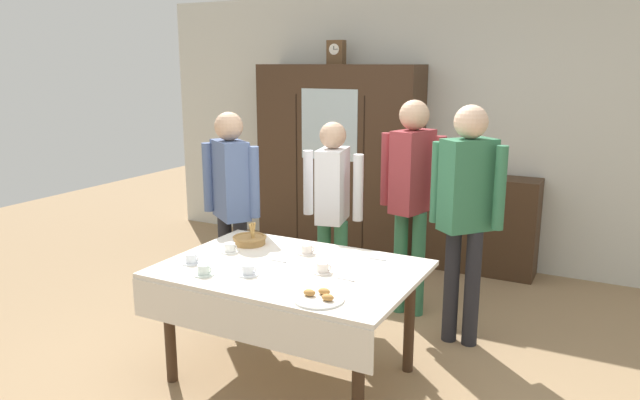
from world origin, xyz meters
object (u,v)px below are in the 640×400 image
Objects in this scene: wall_cabinet at (339,160)px; person_beside_shelf at (231,194)px; spoon_far_left at (281,261)px; pastry_plate at (319,298)px; tea_cup_near_left at (204,270)px; tea_cup_center at (323,268)px; person_by_cabinet at (333,200)px; spoon_front_edge at (349,280)px; tea_cup_front_edge at (230,248)px; bread_basket at (250,239)px; person_behind_table_left at (412,186)px; person_near_right_end at (467,201)px; tea_cup_mid_right at (307,250)px; dining_table at (288,283)px; bookshelf_low at (483,224)px; mantel_clock at (336,52)px; tea_cup_near_right at (248,270)px; book_stack at (486,173)px; tea_cup_mid_left at (192,259)px; spoon_back_edge at (381,260)px.

wall_cabinet is 1.92m from person_beside_shelf.
pastry_plate is at bearing -41.15° from spoon_far_left.
person_beside_shelf is at bearing 117.15° from tea_cup_near_left.
wall_cabinet is 7.11× the size of pastry_plate.
tea_cup_center is 1.17m from person_by_cabinet.
spoon_front_edge is (0.02, 0.34, -0.01)m from pastry_plate.
bread_basket is (0.02, 0.21, 0.01)m from tea_cup_front_edge.
bread_basket is 1.36m from person_behind_table_left.
person_behind_table_left is (-0.51, 0.33, 0.00)m from person_near_right_end.
tea_cup_front_edge is 0.46× the size of pastry_plate.
tea_cup_mid_right is (0.86, -2.28, -0.22)m from wall_cabinet.
spoon_far_left is at bearing -29.86° from bread_basket.
tea_cup_front_edge reaches higher than dining_table.
bookshelf_low is 8.61× the size of spoon_far_left.
bread_basket is 1.55m from person_near_right_end.
mantel_clock reaches higher than wall_cabinet.
tea_cup_center is at bearing -9.20° from spoon_far_left.
bread_basket reaches higher than tea_cup_center.
spoon_far_left is 1.03m from person_by_cabinet.
spoon_far_left is 0.53m from spoon_front_edge.
mantel_clock is 1.00× the size of bread_basket.
tea_cup_mid_right is at bearing 77.19° from tea_cup_near_right.
tea_cup_mid_right is at bearing 96.43° from dining_table.
mantel_clock reaches higher than spoon_far_left.
book_stack reaches higher than tea_cup_near_left.
dining_table is 2.72m from bookshelf_low.
tea_cup_near_left is (-0.36, -0.65, 0.00)m from tea_cup_mid_right.
person_beside_shelf is at bearing 138.88° from bread_basket.
spoon_far_left is 1.03m from person_beside_shelf.
mantel_clock is 1.85× the size of tea_cup_mid_right.
tea_cup_mid_left is 1.00× the size of tea_cup_near_left.
tea_cup_near_left is 0.46× the size of pastry_plate.
person_behind_table_left is (-0.09, 1.36, 0.31)m from spoon_front_edge.
person_near_right_end reaches higher than pastry_plate.
tea_cup_center is (-0.41, -2.61, 0.31)m from bookshelf_low.
person_behind_table_left is (0.37, 1.04, 0.28)m from tea_cup_mid_right.
person_near_right_end is (0.88, 0.71, 0.28)m from tea_cup_mid_right.
wall_cabinet is 16.73× the size of spoon_back_edge.
spoon_back_edge is 0.98m from person_by_cabinet.
spoon_back_edge is at bearing 30.33° from tea_cup_mid_left.
spoon_far_left is at bearing -35.98° from person_beside_shelf.
tea_cup_mid_left is 1.09× the size of spoon_far_left.
wall_cabinet is (-0.90, 2.59, 0.34)m from dining_table.
book_stack is (1.57, 0.05, -1.13)m from mantel_clock.
dining_table is 7.81× the size of book_stack.
bread_basket is (0.40, -2.27, -0.21)m from wall_cabinet.
person_beside_shelf is (-1.32, 1.03, 0.23)m from pastry_plate.
person_by_cabinet is at bearing -155.83° from person_behind_table_left.
wall_cabinet is at bearing 110.80° from tea_cup_mid_right.
person_near_right_end is at bearing 44.50° from spoon_far_left.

